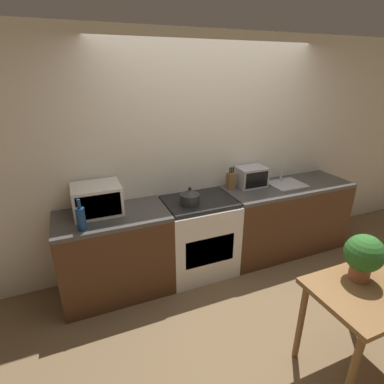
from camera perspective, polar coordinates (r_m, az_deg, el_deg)
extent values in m
plane|color=brown|center=(3.23, 12.60, -21.62)|extent=(16.00, 16.00, 0.00)
cube|color=silver|center=(3.52, 3.05, 7.19)|extent=(10.00, 0.06, 2.60)
cube|color=#4C2D19|center=(3.26, -14.33, -11.62)|extent=(1.10, 0.62, 0.86)
cube|color=#474442|center=(3.04, -15.12, -4.53)|extent=(1.10, 0.62, 0.04)
cube|color=#4C2D19|center=(4.05, 17.05, -4.94)|extent=(1.62, 0.62, 0.86)
cube|color=#474442|center=(3.87, 17.79, 1.01)|extent=(1.62, 0.62, 0.04)
cube|color=silver|center=(3.47, 1.26, -8.65)|extent=(0.78, 0.62, 0.86)
cube|color=black|center=(3.26, 1.32, -1.84)|extent=(0.75, 0.57, 0.04)
cube|color=black|center=(3.24, 3.45, -11.13)|extent=(0.56, 0.02, 0.32)
cylinder|color=#2D2D2D|center=(3.14, -0.41, -1.36)|extent=(0.21, 0.21, 0.11)
cone|color=#2D2D2D|center=(3.10, -0.42, 0.01)|extent=(0.20, 0.20, 0.05)
sphere|color=black|center=(3.09, -0.42, 0.65)|extent=(0.04, 0.04, 0.04)
cube|color=silver|center=(3.06, -17.66, -1.28)|extent=(0.46, 0.38, 0.29)
cube|color=black|center=(2.89, -17.28, -2.61)|extent=(0.40, 0.01, 0.23)
cylinder|color=navy|center=(2.79, -20.36, -4.85)|extent=(0.08, 0.08, 0.21)
cylinder|color=navy|center=(2.73, -20.76, -2.12)|extent=(0.03, 0.03, 0.08)
cube|color=brown|center=(3.56, 7.45, 2.10)|extent=(0.09, 0.08, 0.20)
cylinder|color=black|center=(3.50, 7.23, 4.10)|extent=(0.01, 0.01, 0.07)
cylinder|color=black|center=(3.51, 7.55, 4.14)|extent=(0.01, 0.01, 0.07)
cylinder|color=black|center=(3.53, 7.87, 4.18)|extent=(0.01, 0.01, 0.07)
cube|color=#ADAFB5|center=(3.68, 11.11, 2.90)|extent=(0.34, 0.27, 0.24)
cube|color=black|center=(3.58, 12.21, 2.27)|extent=(0.30, 0.01, 0.19)
cube|color=#ADAFB5|center=(3.85, 17.62, 1.39)|extent=(0.41, 0.35, 0.02)
cylinder|color=#ADAFB5|center=(3.90, 16.68, 3.64)|extent=(0.03, 0.03, 0.22)
cube|color=brown|center=(2.57, 30.48, -16.06)|extent=(0.77, 0.60, 0.04)
cylinder|color=brown|center=(2.51, 28.15, -28.41)|extent=(0.05, 0.05, 0.73)
cylinder|color=brown|center=(2.71, 19.99, -22.26)|extent=(0.05, 0.05, 0.73)
cylinder|color=brown|center=(3.12, 29.40, -17.44)|extent=(0.05, 0.05, 0.73)
cylinder|color=#9E5B3D|center=(2.61, 29.26, -13.22)|extent=(0.14, 0.14, 0.10)
sphere|color=#2D6B28|center=(2.52, 29.97, -10.05)|extent=(0.27, 0.27, 0.27)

